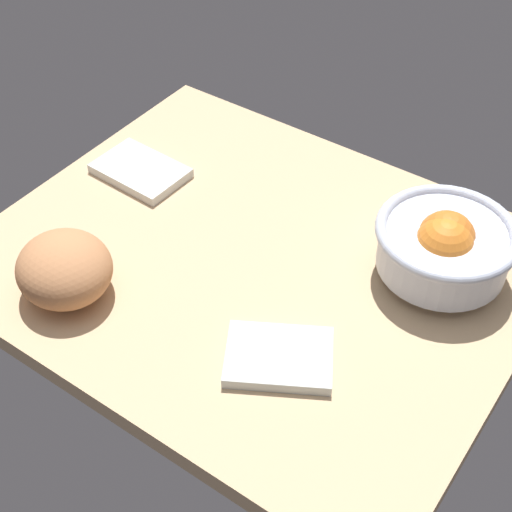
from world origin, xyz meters
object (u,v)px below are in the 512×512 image
(napkin_spare, at_px, (141,171))
(bread_loaf, at_px, (64,269))
(fruit_bowl, at_px, (445,244))
(napkin_folded, at_px, (279,357))

(napkin_spare, bearing_deg, bread_loaf, 110.06)
(fruit_bowl, bearing_deg, napkin_folded, 69.31)
(napkin_folded, bearing_deg, bread_loaf, 11.97)
(napkin_folded, relative_size, napkin_spare, 0.93)
(fruit_bowl, relative_size, napkin_spare, 1.35)
(bread_loaf, height_order, napkin_spare, bread_loaf)
(fruit_bowl, xyz_separation_m, bread_loaf, (0.40, 0.32, -0.01))
(napkin_folded, height_order, napkin_spare, same)
(fruit_bowl, distance_m, bread_loaf, 0.51)
(bread_loaf, bearing_deg, fruit_bowl, -141.25)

